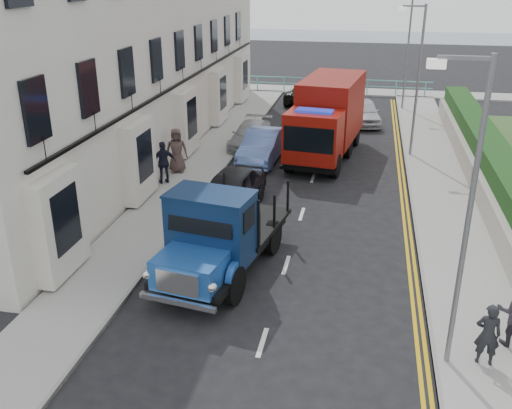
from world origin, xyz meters
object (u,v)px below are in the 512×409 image
object	(u,v)px
bedford_lorry	(214,241)
parked_car_front	(230,191)
pedestrian_east_near	(488,334)
lamp_far	(406,46)
red_lorry	(328,117)
lamp_mid	(416,73)
lamp_near	(464,204)

from	to	relation	value
bedford_lorry	parked_car_front	xyz separation A→B (m)	(-0.79, 5.16, -0.51)
bedford_lorry	pedestrian_east_near	bearing A→B (deg)	-11.20
lamp_far	red_lorry	bearing A→B (deg)	-109.82
lamp_mid	pedestrian_east_near	size ratio (longest dim) A/B	4.56
lamp_mid	red_lorry	xyz separation A→B (m)	(-3.89, -0.79, -2.04)
lamp_far	parked_car_front	distance (m)	19.64
lamp_far	lamp_mid	bearing A→B (deg)	-90.00
lamp_mid	parked_car_front	distance (m)	11.12
lamp_near	parked_car_front	xyz separation A→B (m)	(-6.87, 7.89, -3.24)
lamp_mid	pedestrian_east_near	distance (m)	16.25
parked_car_front	pedestrian_east_near	world-z (taller)	pedestrian_east_near
lamp_near	parked_car_front	distance (m)	10.95
lamp_far	parked_car_front	world-z (taller)	lamp_far
parked_car_front	pedestrian_east_near	xyz separation A→B (m)	(7.80, -7.81, 0.13)
lamp_far	pedestrian_east_near	xyz separation A→B (m)	(0.93, -25.92, -3.11)
lamp_near	pedestrian_east_near	distance (m)	3.25
lamp_near	pedestrian_east_near	world-z (taller)	lamp_near
lamp_mid	lamp_far	world-z (taller)	same
lamp_far	red_lorry	world-z (taller)	lamp_far
parked_car_front	bedford_lorry	bearing A→B (deg)	-74.30
lamp_mid	lamp_far	size ratio (longest dim) A/B	1.00
lamp_mid	lamp_far	distance (m)	10.00
bedford_lorry	lamp_mid	bearing A→B (deg)	74.87
lamp_far	red_lorry	size ratio (longest dim) A/B	0.96
bedford_lorry	parked_car_front	size ratio (longest dim) A/B	1.36
red_lorry	lamp_mid	bearing A→B (deg)	19.07
lamp_mid	red_lorry	bearing A→B (deg)	-168.55
pedestrian_east_near	red_lorry	bearing A→B (deg)	-68.24
lamp_mid	red_lorry	distance (m)	4.46
lamp_far	parked_car_front	size ratio (longest dim) A/B	1.58
lamp_near	lamp_mid	xyz separation A→B (m)	(0.00, 16.00, 0.00)
lamp_near	lamp_mid	bearing A→B (deg)	90.00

